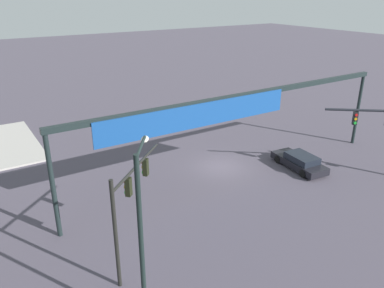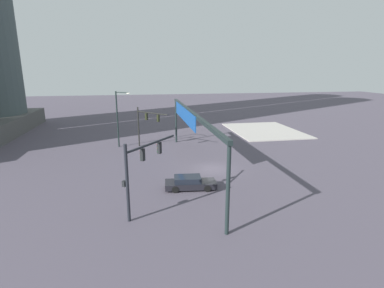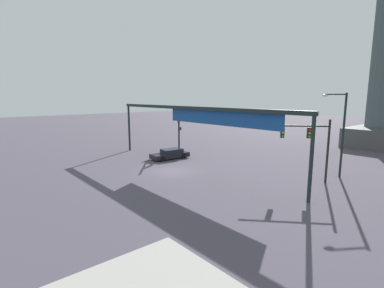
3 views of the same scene
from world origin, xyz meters
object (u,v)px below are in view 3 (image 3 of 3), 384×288
at_px(traffic_signal_opposite_side, 309,139).
at_px(traffic_signal_near_corner, 179,122).
at_px(sedan_car_approaching, 170,154).
at_px(streetlamp_curved_arm, 341,129).

bearing_deg(traffic_signal_opposite_side, traffic_signal_near_corner, -45.86).
height_order(traffic_signal_near_corner, traffic_signal_opposite_side, traffic_signal_near_corner).
bearing_deg(traffic_signal_opposite_side, sedan_car_approaching, -30.65).
distance_m(streetlamp_curved_arm, sedan_car_approaching, 18.99).
bearing_deg(traffic_signal_near_corner, sedan_car_approaching, -9.96).
xyz_separation_m(traffic_signal_near_corner, sedan_car_approaching, (4.04, -4.52, -3.39)).
xyz_separation_m(traffic_signal_near_corner, traffic_signal_opposite_side, (20.04, -1.10, -0.02)).
relative_size(traffic_signal_near_corner, streetlamp_curved_arm, 0.74).
bearing_deg(sedan_car_approaching, traffic_signal_opposite_side, 107.50).
bearing_deg(traffic_signal_near_corner, streetlamp_curved_arm, 45.59).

